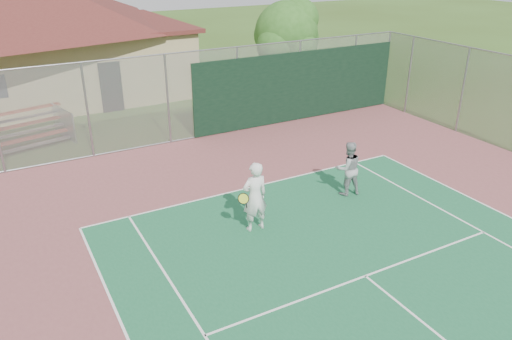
{
  "coord_description": "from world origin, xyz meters",
  "views": [
    {
      "loc": [
        -6.92,
        -0.87,
        7.11
      ],
      "look_at": [
        -0.74,
        10.43,
        1.34
      ],
      "focal_mm": 35.0,
      "sensor_mm": 36.0,
      "label": 1
    }
  ],
  "objects_px": {
    "tree": "(288,35)",
    "player_white_front": "(255,197)",
    "clubhouse": "(40,32)",
    "player_grey_back": "(348,169)",
    "bleachers": "(22,129)"
  },
  "relations": [
    {
      "from": "tree",
      "to": "player_white_front",
      "type": "height_order",
      "value": "tree"
    },
    {
      "from": "tree",
      "to": "player_white_front",
      "type": "bearing_deg",
      "value": -125.81
    },
    {
      "from": "clubhouse",
      "to": "player_grey_back",
      "type": "xyz_separation_m",
      "value": [
        6.44,
        -16.61,
        -2.34
      ]
    },
    {
      "from": "bleachers",
      "to": "player_white_front",
      "type": "distance_m",
      "value": 11.18
    },
    {
      "from": "clubhouse",
      "to": "tree",
      "type": "height_order",
      "value": "clubhouse"
    },
    {
      "from": "bleachers",
      "to": "player_white_front",
      "type": "relative_size",
      "value": 1.83
    },
    {
      "from": "player_grey_back",
      "to": "player_white_front",
      "type": "bearing_deg",
      "value": 19.92
    },
    {
      "from": "bleachers",
      "to": "tree",
      "type": "relative_size",
      "value": 0.73
    },
    {
      "from": "clubhouse",
      "to": "player_grey_back",
      "type": "height_order",
      "value": "clubhouse"
    },
    {
      "from": "clubhouse",
      "to": "tree",
      "type": "distance_m",
      "value": 12.37
    },
    {
      "from": "player_white_front",
      "to": "clubhouse",
      "type": "bearing_deg",
      "value": -79.79
    },
    {
      "from": "bleachers",
      "to": "clubhouse",
      "type": "bearing_deg",
      "value": 61.04
    },
    {
      "from": "player_white_front",
      "to": "player_grey_back",
      "type": "bearing_deg",
      "value": -171.09
    },
    {
      "from": "clubhouse",
      "to": "player_grey_back",
      "type": "relative_size",
      "value": 8.58
    },
    {
      "from": "bleachers",
      "to": "tree",
      "type": "xyz_separation_m",
      "value": [
        12.14,
        0.06,
        2.62
      ]
    }
  ]
}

